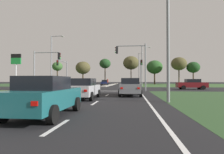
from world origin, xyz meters
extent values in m
plane|color=black|center=(0.00, 30.00, 0.00)|extent=(200.00, 200.00, 0.00)
cube|color=#2D4C28|center=(-25.50, 54.50, 0.00)|extent=(35.00, 35.00, 0.01)
cube|color=#385B2D|center=(25.50, 54.50, 0.00)|extent=(35.00, 35.00, 0.01)
cube|color=#ADA89E|center=(0.00, 11.00, 0.07)|extent=(1.20, 22.00, 0.14)
cube|color=#ADA89E|center=(0.00, 55.00, 0.07)|extent=(1.20, 36.00, 0.14)
cube|color=silver|center=(3.50, 4.25, 0.01)|extent=(0.14, 2.00, 0.01)
cube|color=silver|center=(3.50, 10.25, 0.01)|extent=(0.14, 2.00, 0.01)
cube|color=silver|center=(3.50, 16.25, 0.01)|extent=(0.14, 2.00, 0.01)
cube|color=silver|center=(6.85, 12.00, 0.01)|extent=(0.14, 24.00, 0.01)
cube|color=silver|center=(3.80, 23.00, 0.01)|extent=(6.40, 0.50, 0.01)
cube|color=silver|center=(-6.40, 24.80, 0.01)|extent=(0.70, 2.80, 0.01)
cube|color=silver|center=(-5.25, 24.80, 0.01)|extent=(0.70, 2.80, 0.01)
cube|color=silver|center=(-4.10, 24.80, 0.01)|extent=(0.70, 2.80, 0.01)
cube|color=silver|center=(-2.95, 24.80, 0.01)|extent=(0.70, 2.80, 0.01)
cube|color=silver|center=(-1.80, 24.80, 0.01)|extent=(0.70, 2.80, 0.01)
cube|color=maroon|center=(14.95, 28.54, 0.69)|extent=(4.42, 1.73, 0.75)
cube|color=black|center=(15.10, 28.54, 1.33)|extent=(2.03, 1.52, 0.52)
cube|color=red|center=(17.18, 27.88, 0.77)|extent=(0.04, 0.20, 0.14)
cube|color=red|center=(17.18, 29.19, 0.77)|extent=(0.04, 0.20, 0.14)
cylinder|color=black|center=(13.53, 27.67, 0.32)|extent=(0.64, 0.22, 0.64)
cylinder|color=black|center=(13.53, 29.40, 0.32)|extent=(0.64, 0.22, 0.64)
cylinder|color=black|center=(16.36, 27.67, 0.32)|extent=(0.64, 0.22, 0.64)
cylinder|color=black|center=(16.36, 29.40, 0.32)|extent=(0.64, 0.22, 0.64)
cube|color=#161E47|center=(-2.19, 54.64, 0.64)|extent=(1.83, 4.15, 0.63)
cube|color=black|center=(-2.19, 54.79, 1.21)|extent=(1.61, 1.91, 0.52)
cube|color=red|center=(-1.49, 56.73, 0.70)|extent=(0.20, 0.04, 0.14)
cube|color=red|center=(-2.88, 56.73, 0.70)|extent=(0.20, 0.04, 0.14)
cylinder|color=black|center=(-1.27, 53.31, 0.32)|extent=(0.22, 0.64, 0.64)
cylinder|color=black|center=(-3.10, 53.31, 0.32)|extent=(0.22, 0.64, 0.64)
cylinder|color=black|center=(-1.27, 55.97, 0.32)|extent=(0.22, 0.64, 0.64)
cylinder|color=black|center=(-3.10, 55.97, 0.32)|extent=(0.22, 0.64, 0.64)
cube|color=#19565B|center=(2.35, 5.88, 0.69)|extent=(1.76, 4.17, 0.75)
cube|color=black|center=(2.35, 5.73, 1.33)|extent=(1.55, 1.92, 0.52)
cube|color=red|center=(3.02, 3.77, 0.77)|extent=(0.20, 0.04, 0.14)
cylinder|color=black|center=(1.48, 7.21, 0.32)|extent=(0.22, 0.64, 0.64)
cylinder|color=black|center=(3.23, 7.21, 0.32)|extent=(0.22, 0.64, 0.64)
cylinder|color=black|center=(1.48, 4.54, 0.32)|extent=(0.22, 0.64, 0.64)
cylinder|color=black|center=(3.23, 4.54, 0.32)|extent=(0.22, 0.64, 0.64)
cube|color=slate|center=(5.68, 16.07, 0.71)|extent=(1.78, 4.44, 0.77)
cube|color=black|center=(5.68, 15.92, 1.35)|extent=(1.57, 2.04, 0.52)
cube|color=red|center=(5.00, 13.83, 0.78)|extent=(0.20, 0.04, 0.14)
cube|color=red|center=(6.35, 13.83, 0.78)|extent=(0.20, 0.04, 0.14)
cylinder|color=black|center=(4.79, 17.49, 0.32)|extent=(0.22, 0.64, 0.64)
cylinder|color=black|center=(6.57, 17.49, 0.32)|extent=(0.22, 0.64, 0.64)
cylinder|color=black|center=(4.79, 14.65, 0.32)|extent=(0.22, 0.64, 0.64)
cylinder|color=black|center=(6.57, 14.65, 0.32)|extent=(0.22, 0.64, 0.64)
cube|color=#B7B7BC|center=(2.19, 12.70, 0.68)|extent=(1.72, 4.46, 0.72)
cube|color=black|center=(2.19, 12.55, 1.30)|extent=(1.52, 2.05, 0.52)
cube|color=red|center=(1.54, 10.45, 0.75)|extent=(0.20, 0.04, 0.14)
cube|color=red|center=(2.85, 10.45, 0.75)|extent=(0.20, 0.04, 0.14)
cylinder|color=black|center=(1.33, 14.13, 0.32)|extent=(0.22, 0.64, 0.64)
cylinder|color=black|center=(3.05, 14.13, 0.32)|extent=(0.22, 0.64, 0.64)
cylinder|color=black|center=(1.33, 11.27, 0.32)|extent=(0.22, 0.64, 0.64)
cylinder|color=black|center=(3.05, 11.27, 0.32)|extent=(0.22, 0.64, 0.64)
cylinder|color=gray|center=(-7.60, 36.60, 2.67)|extent=(0.18, 0.18, 5.35)
cylinder|color=gray|center=(-7.60, 34.11, 5.10)|extent=(0.12, 4.98, 0.12)
cube|color=black|center=(-7.60, 31.62, 4.57)|extent=(0.32, 0.26, 0.95)
sphere|color=red|center=(-7.60, 31.46, 4.87)|extent=(0.20, 0.20, 0.20)
sphere|color=#3A2405|center=(-7.60, 31.46, 4.57)|extent=(0.20, 0.20, 0.20)
sphere|color=black|center=(-7.60, 31.46, 4.27)|extent=(0.20, 0.20, 0.20)
cylinder|color=gray|center=(7.60, 23.40, 3.09)|extent=(0.18, 0.18, 6.18)
cylinder|color=gray|center=(5.74, 23.40, 5.93)|extent=(3.71, 0.12, 0.12)
cube|color=black|center=(3.89, 23.40, 5.41)|extent=(0.26, 0.32, 0.95)
sphere|color=#360503|center=(3.73, 23.40, 5.71)|extent=(0.20, 0.20, 0.20)
sphere|color=#3A2405|center=(3.73, 23.40, 5.41)|extent=(0.20, 0.20, 0.20)
sphere|color=green|center=(3.73, 23.40, 5.11)|extent=(0.20, 0.20, 0.20)
cylinder|color=gray|center=(7.60, 36.60, 2.69)|extent=(0.18, 0.18, 5.38)
cylinder|color=gray|center=(7.60, 34.70, 5.13)|extent=(0.12, 3.81, 0.12)
cube|color=black|center=(7.60, 32.79, 4.61)|extent=(0.32, 0.26, 0.95)
sphere|color=#360503|center=(7.60, 32.63, 4.91)|extent=(0.20, 0.20, 0.20)
sphere|color=#3A2405|center=(7.60, 32.63, 4.61)|extent=(0.20, 0.20, 0.20)
sphere|color=green|center=(7.60, 32.63, 4.31)|extent=(0.20, 0.20, 0.20)
cylinder|color=gray|center=(-7.60, 23.40, 2.74)|extent=(0.18, 0.18, 5.47)
cylinder|color=gray|center=(-5.83, 23.40, 5.22)|extent=(3.54, 0.12, 0.12)
cube|color=black|center=(-4.06, 23.40, 4.70)|extent=(0.26, 0.32, 0.95)
sphere|color=#360503|center=(-3.90, 23.40, 5.00)|extent=(0.20, 0.20, 0.20)
sphere|color=#3A2405|center=(-3.90, 23.40, 4.70)|extent=(0.20, 0.20, 0.20)
sphere|color=green|center=(-3.90, 23.40, 4.40)|extent=(0.20, 0.20, 0.20)
cylinder|color=gray|center=(8.15, 11.13, 4.20)|extent=(0.20, 0.20, 8.41)
cylinder|color=gray|center=(-8.15, 30.23, 4.59)|extent=(0.20, 0.20, 9.18)
cylinder|color=gray|center=(-7.10, 30.12, 9.08)|extent=(2.11, 0.33, 0.10)
ellipsoid|color=#B2B2A8|center=(-6.05, 30.00, 8.98)|extent=(0.56, 0.28, 0.20)
cylinder|color=gray|center=(8.15, 41.36, 4.56)|extent=(0.20, 0.20, 9.13)
cylinder|color=gray|center=(9.09, 41.87, 9.03)|extent=(1.94, 1.11, 0.10)
ellipsoid|color=#B2B2A8|center=(10.04, 42.38, 8.93)|extent=(0.56, 0.28, 0.20)
cylinder|color=gray|center=(8.15, 59.09, 4.99)|extent=(0.20, 0.20, 9.98)
cylinder|color=gray|center=(8.63, 58.17, 9.88)|extent=(1.06, 1.88, 0.10)
ellipsoid|color=#B2B2A8|center=(9.12, 57.25, 9.78)|extent=(0.56, 0.28, 0.20)
cylinder|color=#232833|center=(0.18, 42.86, 0.50)|extent=(0.16, 0.16, 0.72)
cylinder|color=maroon|center=(0.18, 42.86, 1.23)|extent=(0.34, 0.34, 0.75)
sphere|color=tan|center=(0.18, 42.86, 1.72)|extent=(0.21, 0.21, 0.21)
cylinder|color=silver|center=(-14.42, 29.75, 2.11)|extent=(0.24, 0.24, 4.23)
cube|color=#197F33|center=(-14.42, 29.75, 4.78)|extent=(1.80, 0.24, 1.10)
cube|color=black|center=(-14.42, 29.75, 5.68)|extent=(1.80, 0.24, 0.70)
cylinder|color=#423323|center=(-19.49, 60.80, 2.57)|extent=(0.38, 0.38, 5.13)
ellipsoid|color=#38602D|center=(-19.49, 60.80, 6.11)|extent=(3.55, 3.55, 3.02)
cylinder|color=#423323|center=(-10.32, 60.09, 2.09)|extent=(0.45, 0.45, 4.18)
ellipsoid|color=#4C4728|center=(-10.32, 60.09, 5.53)|extent=(4.91, 4.91, 4.18)
cylinder|color=#423323|center=(-3.17, 62.25, 3.00)|extent=(0.34, 0.34, 6.00)
ellipsoid|color=#1E421E|center=(-3.17, 62.25, 7.05)|extent=(3.85, 3.85, 3.27)
cylinder|color=#423323|center=(5.66, 62.38, 2.88)|extent=(0.29, 0.29, 5.76)
ellipsoid|color=#4C4728|center=(5.66, 62.38, 7.23)|extent=(5.34, 5.34, 4.54)
cylinder|color=#423323|center=(20.13, 57.33, 2.54)|extent=(0.34, 0.34, 5.09)
ellipsoid|color=#4C4728|center=(20.13, 57.33, 6.37)|extent=(4.67, 4.67, 3.97)
cylinder|color=#423323|center=(13.41, 61.78, 2.13)|extent=(0.47, 0.47, 4.26)
ellipsoid|color=#285123|center=(13.41, 61.78, 5.70)|extent=(5.23, 5.23, 4.45)
cylinder|color=#423323|center=(24.40, 57.64, 2.10)|extent=(0.36, 0.36, 4.19)
ellipsoid|color=#1E421E|center=(24.40, 57.64, 5.27)|extent=(3.91, 3.91, 3.32)
camera|label=1|loc=(5.77, -1.34, 1.44)|focal=30.17mm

